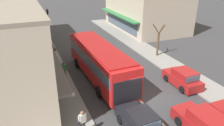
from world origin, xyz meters
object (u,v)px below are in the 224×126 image
Objects in this scene: pedestrian_with_handbag_near at (53,49)px; pedestrian_browsing_midblock at (64,69)px; street_tree_right at (158,41)px; pedestrian_far_walker at (82,121)px; sedan_adjacent_lane_trail at (141,124)px; wagon_queue_gap_filler at (207,126)px; parked_hatchback_kerb_second at (183,78)px; traffic_light_downstreet at (48,19)px; city_bus at (100,60)px.

pedestrian_with_handbag_near is 1.00× the size of pedestrian_browsing_midblock.
pedestrian_far_walker is (-11.54, -9.54, -0.77)m from street_tree_right.
pedestrian_far_walker reaches higher than sedan_adjacent_lane_trail.
parked_hatchback_kerb_second is (2.75, 5.67, -0.04)m from wagon_queue_gap_filler.
pedestrian_browsing_midblock is (-11.16, -1.71, -0.77)m from street_tree_right.
pedestrian_far_walker is (-6.97, 2.91, 0.32)m from wagon_queue_gap_filler.
street_tree_right is 11.31m from pedestrian_browsing_midblock.
traffic_light_downstreet is (-5.98, 24.85, 2.11)m from wagon_queue_gap_filler.
city_bus is at bearing -160.85° from street_tree_right.
parked_hatchback_kerb_second is 2.27× the size of pedestrian_browsing_midblock.
pedestrian_with_handbag_near is (-6.67, 16.45, 0.32)m from wagon_queue_gap_filler.
pedestrian_far_walker reaches higher than parked_hatchback_kerb_second.
pedestrian_with_handbag_near reaches higher than parked_hatchback_kerb_second.
sedan_adjacent_lane_trail is 7.39m from parked_hatchback_kerb_second.
pedestrian_with_handbag_near is at bearing 88.73° from pedestrian_far_walker.
street_tree_right is at bearing 69.82° from wagon_queue_gap_filler.
pedestrian_far_walker is (-0.38, -7.83, 0.00)m from pedestrian_browsing_midblock.
pedestrian_browsing_midblock is (-9.33, 5.07, 0.36)m from parked_hatchback_kerb_second.
sedan_adjacent_lane_trail is 23.31m from traffic_light_downstreet.
pedestrian_with_handbag_near is 5.71m from pedestrian_browsing_midblock.
pedestrian_browsing_midblock and pedestrian_far_walker have the same top height.
sedan_adjacent_lane_trail is at bearing -90.33° from city_bus.
pedestrian_with_handbag_near is (-11.24, 4.00, -0.77)m from street_tree_right.
traffic_light_downstreet is 8.62m from pedestrian_with_handbag_near.
wagon_queue_gap_filler is 25.65m from traffic_light_downstreet.
street_tree_right is at bearing 52.77° from sedan_adjacent_lane_trail.
sedan_adjacent_lane_trail is 9.48m from pedestrian_browsing_midblock.
wagon_queue_gap_filler is 13.31m from street_tree_right.
pedestrian_far_walker is at bearing -140.41° from street_tree_right.
pedestrian_with_handbag_near is at bearing 160.41° from street_tree_right.
wagon_queue_gap_filler is (3.53, -1.78, 0.08)m from sedan_adjacent_lane_trail.
sedan_adjacent_lane_trail is at bearing -83.95° from traffic_light_downstreet.
sedan_adjacent_lane_trail is 2.60× the size of pedestrian_far_walker.
pedestrian_far_walker is at bearing -92.80° from pedestrian_browsing_midblock.
city_bus is 2.95× the size of parked_hatchback_kerb_second.
pedestrian_with_handbag_near is at bearing 115.06° from city_bus.
pedestrian_browsing_midblock is (-3.05, 8.96, 0.40)m from sedan_adjacent_lane_trail.
city_bus is at bearing -19.43° from pedestrian_browsing_midblock.
wagon_queue_gap_filler is 2.80× the size of pedestrian_browsing_midblock.
city_bus reaches higher than pedestrian_with_handbag_near.
traffic_light_downstreet is at bearing 87.43° from pedestrian_far_walker.
city_bus is at bearing -80.69° from traffic_light_downstreet.
wagon_queue_gap_filler is 2.80× the size of pedestrian_far_walker.
pedestrian_browsing_midblock is (-0.60, -14.11, -1.79)m from traffic_light_downstreet.
pedestrian_with_handbag_near is at bearing 131.13° from parked_hatchback_kerb_second.
pedestrian_far_walker is at bearing -91.27° from pedestrian_with_handbag_near.
parked_hatchback_kerb_second is (6.28, 3.89, 0.05)m from sedan_adjacent_lane_trail.
traffic_light_downstreet is at bearing 130.40° from street_tree_right.
sedan_adjacent_lane_trail is 1.15× the size of parked_hatchback_kerb_second.
wagon_queue_gap_filler is 2.80× the size of pedestrian_with_handbag_near.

